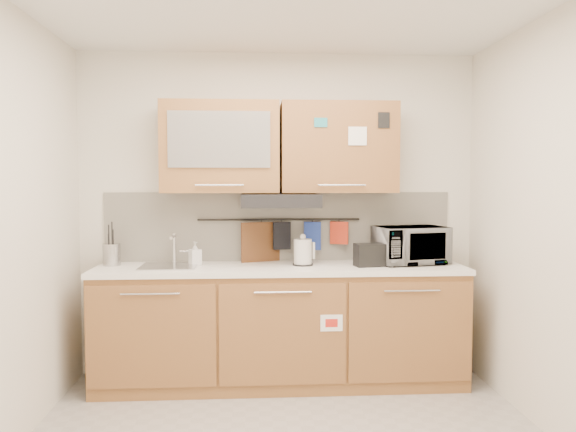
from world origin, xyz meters
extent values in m
plane|color=silver|center=(0.00, 1.50, 1.30)|extent=(3.20, 0.00, 3.20)
plane|color=silver|center=(1.60, 0.00, 1.30)|extent=(0.00, 3.00, 3.00)
cube|color=#A06839|center=(0.00, 1.20, 0.44)|extent=(2.80, 0.60, 0.88)
cube|color=black|center=(0.00, 1.20, 0.05)|extent=(2.80, 0.54, 0.10)
cube|color=#986636|center=(-0.93, 0.89, 0.47)|extent=(0.91, 0.02, 0.74)
cylinder|color=silver|center=(-0.93, 0.86, 0.78)|extent=(0.41, 0.01, 0.01)
cube|color=#986636|center=(0.00, 0.89, 0.47)|extent=(0.91, 0.02, 0.74)
cylinder|color=silver|center=(0.00, 0.86, 0.78)|extent=(0.41, 0.01, 0.01)
cube|color=#986636|center=(0.93, 0.89, 0.47)|extent=(0.91, 0.02, 0.74)
cylinder|color=silver|center=(0.93, 0.86, 0.78)|extent=(0.41, 0.01, 0.01)
cube|color=white|center=(0.00, 1.19, 0.90)|extent=(2.82, 0.62, 0.04)
cube|color=silver|center=(0.00, 1.49, 1.20)|extent=(2.80, 0.02, 0.56)
cube|color=#A06839|center=(-0.46, 1.32, 1.83)|extent=(0.90, 0.35, 0.70)
cube|color=silver|center=(-0.46, 1.14, 1.88)|extent=(0.76, 0.02, 0.42)
cube|color=#986636|center=(0.46, 1.32, 1.83)|extent=(0.90, 0.35, 0.70)
cube|color=white|center=(0.58, 1.14, 1.91)|extent=(0.14, 0.00, 0.14)
cube|color=black|center=(0.00, 1.25, 1.42)|extent=(0.60, 0.46, 0.10)
cube|color=silver|center=(-0.85, 1.20, 0.92)|extent=(0.42, 0.40, 0.03)
cylinder|color=silver|center=(-0.83, 1.36, 1.04)|extent=(0.03, 0.03, 0.24)
cylinder|color=silver|center=(-0.83, 1.28, 1.14)|extent=(0.02, 0.18, 0.02)
cylinder|color=black|center=(0.00, 1.45, 1.26)|extent=(1.30, 0.02, 0.02)
cylinder|color=#A8A9AD|center=(-1.30, 1.30, 1.00)|extent=(0.14, 0.14, 0.17)
cylinder|color=black|center=(-1.32, 1.31, 1.08)|extent=(0.01, 0.01, 0.31)
cylinder|color=black|center=(-1.28, 1.28, 1.06)|extent=(0.01, 0.01, 0.28)
cylinder|color=black|center=(-1.30, 1.32, 1.09)|extent=(0.01, 0.01, 0.34)
cylinder|color=black|center=(-1.32, 1.27, 1.04)|extent=(0.01, 0.01, 0.25)
cylinder|color=silver|center=(0.17, 1.21, 1.02)|extent=(0.17, 0.17, 0.20)
sphere|color=silver|center=(0.17, 1.21, 1.14)|extent=(0.05, 0.05, 0.05)
cube|color=silver|center=(0.26, 1.24, 1.03)|extent=(0.03, 0.03, 0.13)
cylinder|color=black|center=(0.17, 1.21, 0.93)|extent=(0.16, 0.16, 0.01)
cube|color=black|center=(0.68, 1.13, 1.01)|extent=(0.25, 0.18, 0.17)
cube|color=black|center=(0.64, 1.12, 1.09)|extent=(0.08, 0.11, 0.01)
cube|color=black|center=(0.72, 1.14, 1.09)|extent=(0.08, 0.11, 0.01)
imported|color=#999999|center=(1.03, 1.25, 1.07)|extent=(0.59, 0.46, 0.29)
imported|color=#999999|center=(-0.66, 1.29, 1.01)|extent=(0.11, 0.11, 0.18)
cube|color=brown|center=(-0.14, 1.44, 1.03)|extent=(0.33, 0.14, 0.42)
cube|color=navy|center=(0.27, 1.44, 1.13)|extent=(0.14, 0.06, 0.23)
cube|color=black|center=(0.02, 1.44, 1.13)|extent=(0.15, 0.06, 0.22)
cube|color=#B12C17|center=(0.49, 1.44, 1.15)|extent=(0.15, 0.08, 0.18)
camera|label=1|loc=(-0.21, -3.08, 1.56)|focal=35.00mm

